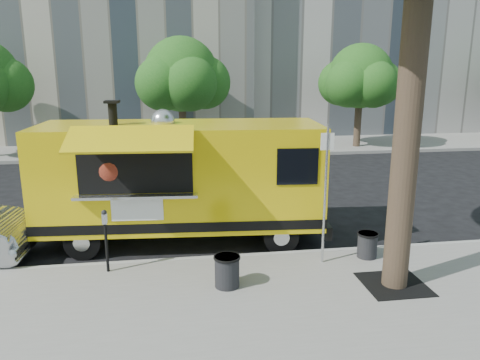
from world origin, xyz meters
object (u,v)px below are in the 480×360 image
Objects in this scene: far_tree_b at (181,75)px; far_tree_c at (360,76)px; parking_meter at (106,234)px; food_truck at (180,178)px; trash_bin_right at (227,270)px; sign_post at (325,187)px; trash_bin_left at (367,244)px.

far_tree_b reaches higher than far_tree_c.
parking_meter is 0.19× the size of food_truck.
food_truck reaches higher than trash_bin_right.
trash_bin_left is (1.07, 0.11, -1.40)m from sign_post.
far_tree_c is at bearing 59.71° from trash_bin_right.
food_truck reaches higher than sign_post.
far_tree_c is 0.72× the size of food_truck.
food_truck is at bearing 105.23° from trash_bin_right.
food_truck is at bearing -128.48° from far_tree_c.
far_tree_c is 17.82m from parking_meter.
sign_post is 0.42× the size of food_truck.
far_tree_b reaches higher than parking_meter.
far_tree_c reaches higher than parking_meter.
far_tree_b is at bearing 104.36° from trash_bin_left.
far_tree_b reaches higher than trash_bin_left.
far_tree_b is 1.83× the size of sign_post.
far_tree_b is 9.01m from far_tree_c.
trash_bin_right is at bearing -163.86° from trash_bin_left.
parking_meter is 2.37× the size of trash_bin_left.
parking_meter reaches higher than trash_bin_left.
parking_meter is 2.54m from food_truck.
sign_post is 4.64m from parking_meter.
trash_bin_left is at bearing -111.24° from far_tree_c.
parking_meter is (-4.55, 0.20, -0.87)m from sign_post.
trash_bin_right is at bearing -23.55° from parking_meter.
sign_post is 4.82× the size of trash_bin_right.
far_tree_b reaches higher than sign_post.
food_truck is 4.66m from trash_bin_left.
trash_bin_left is at bearing 16.14° from trash_bin_right.
far_tree_c is (9.00, -0.30, -0.12)m from far_tree_b.
far_tree_b is at bearing 100.15° from sign_post.
trash_bin_left is (3.62, -14.14, -3.38)m from far_tree_b.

